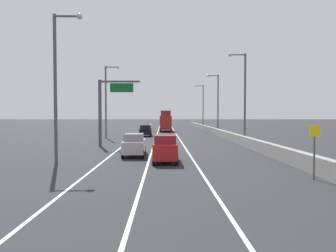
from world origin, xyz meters
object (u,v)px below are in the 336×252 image
(lamp_post_right_second, at_px, (243,93))
(lamp_post_left_near, at_px, (59,79))
(speed_advisory_sign, at_px, (314,148))
(car_black_0, at_px, (146,131))
(car_silver_2, at_px, (134,145))
(box_truck, at_px, (166,122))
(overhead_sign_gantry, at_px, (107,104))
(lamp_post_right_fourth, at_px, (202,104))
(lamp_post_left_mid, at_px, (107,97))
(car_gray_3, at_px, (164,124))
(lamp_post_right_third, at_px, (217,100))
(car_red_1, at_px, (165,149))

(lamp_post_right_second, height_order, lamp_post_left_near, same)
(speed_advisory_sign, height_order, car_black_0, speed_advisory_sign)
(car_silver_2, relative_size, box_truck, 0.55)
(overhead_sign_gantry, height_order, lamp_post_right_fourth, lamp_post_right_fourth)
(speed_advisory_sign, relative_size, lamp_post_left_mid, 0.28)
(car_gray_3, bearing_deg, overhead_sign_gantry, -97.74)
(lamp_post_right_fourth, xyz_separation_m, lamp_post_left_near, (-17.24, -55.65, 0.00))
(overhead_sign_gantry, distance_m, lamp_post_right_third, 27.71)
(lamp_post_right_third, bearing_deg, box_truck, 135.97)
(lamp_post_left_near, height_order, car_silver_2, lamp_post_left_near)
(lamp_post_left_near, xyz_separation_m, car_red_1, (7.71, 0.73, -5.17))
(lamp_post_right_second, relative_size, car_silver_2, 2.39)
(speed_advisory_sign, relative_size, car_gray_3, 0.72)
(car_black_0, xyz_separation_m, car_gray_3, (3.05, 31.70, 0.13))
(lamp_post_left_mid, xyz_separation_m, car_silver_2, (5.85, -20.26, -5.23))
(lamp_post_right_fourth, relative_size, lamp_post_left_mid, 1.00)
(lamp_post_right_second, height_order, lamp_post_right_third, same)
(lamp_post_left_mid, xyz_separation_m, car_gray_3, (8.52, 35.99, -5.14))
(car_silver_2, bearing_deg, lamp_post_left_near, -138.95)
(lamp_post_right_fourth, xyz_separation_m, lamp_post_left_mid, (-18.04, -30.99, 0.00))
(speed_advisory_sign, height_order, lamp_post_left_mid, lamp_post_left_mid)
(lamp_post_left_near, bearing_deg, car_black_0, 80.85)
(speed_advisory_sign, distance_m, car_gray_3, 66.92)
(overhead_sign_gantry, distance_m, lamp_post_left_near, 12.82)
(lamp_post_right_third, relative_size, car_silver_2, 2.39)
(overhead_sign_gantry, bearing_deg, car_black_0, 77.96)
(lamp_post_left_mid, xyz_separation_m, car_red_1, (8.52, -23.93, -5.17))
(overhead_sign_gantry, height_order, lamp_post_left_mid, lamp_post_left_mid)
(lamp_post_right_second, relative_size, car_red_1, 2.70)
(lamp_post_right_fourth, height_order, lamp_post_left_near, same)
(lamp_post_left_near, height_order, lamp_post_left_mid, same)
(lamp_post_right_second, bearing_deg, lamp_post_left_mid, 150.51)
(car_gray_3, bearing_deg, box_truck, -88.65)
(speed_advisory_sign, height_order, car_gray_3, speed_advisory_sign)
(overhead_sign_gantry, distance_m, car_black_0, 17.07)
(lamp_post_right_second, bearing_deg, lamp_post_left_near, -139.55)
(speed_advisory_sign, xyz_separation_m, lamp_post_right_third, (1.43, 40.85, 4.44))
(lamp_post_right_second, height_order, lamp_post_right_fourth, same)
(lamp_post_right_second, distance_m, car_gray_3, 47.32)
(lamp_post_left_mid, xyz_separation_m, car_black_0, (5.47, 4.29, -5.27))
(car_silver_2, bearing_deg, box_truck, 85.60)
(car_gray_3, height_order, box_truck, box_truck)
(lamp_post_left_mid, bearing_deg, lamp_post_right_third, 29.83)
(lamp_post_right_second, xyz_separation_m, lamp_post_right_fourth, (0.17, 41.10, 0.00))
(lamp_post_right_fourth, xyz_separation_m, box_truck, (-9.14, -11.56, -4.18))
(lamp_post_right_second, bearing_deg, box_truck, 106.88)
(lamp_post_right_third, height_order, box_truck, lamp_post_right_third)
(lamp_post_right_second, relative_size, lamp_post_right_fourth, 1.00)
(speed_advisory_sign, height_order, lamp_post_right_second, lamp_post_right_second)
(overhead_sign_gantry, xyz_separation_m, car_silver_2, (3.86, -8.28, -3.75))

